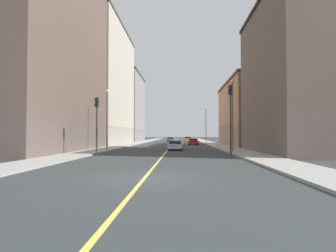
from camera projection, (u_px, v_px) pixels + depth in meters
ground_plane at (144, 179)px, 12.92m from camera, size 400.00×400.00×0.00m
sidewalk_left at (211, 143)px, 61.48m from camera, size 3.18×168.00×0.15m
sidewalk_right at (135, 143)px, 62.22m from camera, size 3.18×168.00×0.15m
lane_center_stripe at (173, 144)px, 61.85m from camera, size 0.16×154.00×0.01m
building_left_near at (305, 77)px, 30.31m from camera, size 10.32×16.95×16.22m
building_left_mid at (255, 114)px, 50.94m from camera, size 10.32×21.58×11.43m
building_right_corner at (39, 50)px, 33.24m from camera, size 10.32×23.16×23.71m
building_right_midblock at (100, 85)px, 58.40m from camera, size 10.32×25.41×24.13m
building_right_distant at (123, 108)px, 82.28m from camera, size 10.32×20.71×19.34m
traffic_light_left_near at (230, 111)px, 26.60m from camera, size 0.40×0.32×6.64m
traffic_light_right_near at (97, 118)px, 27.15m from camera, size 0.40×0.32×5.53m
street_lamp_left_near at (233, 108)px, 31.08m from camera, size 0.36×0.36×7.91m
street_lamp_right_near at (107, 113)px, 34.83m from camera, size 0.36×0.36×7.36m
street_lamp_left_far at (206, 122)px, 63.71m from camera, size 0.36×0.36×7.89m
car_green at (171, 139)px, 76.73m from camera, size 1.85×4.37×1.28m
car_silver at (175, 145)px, 36.84m from camera, size 1.81×4.57×1.22m
car_orange at (188, 139)px, 79.59m from camera, size 1.90×3.99×1.35m
car_red at (193, 142)px, 54.73m from camera, size 1.94×4.59×1.25m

